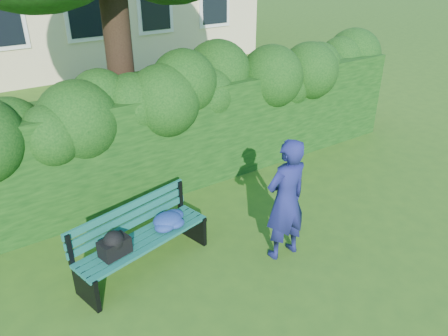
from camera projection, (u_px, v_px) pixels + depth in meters
ground at (247, 240)px, 6.48m from camera, size 80.00×80.00×0.00m
hedge at (173, 137)px, 7.69m from camera, size 10.00×1.00×1.80m
park_bench at (144, 234)px, 5.76m from camera, size 1.95×0.95×0.89m
man_reading at (286, 200)px, 5.80m from camera, size 0.65×0.43×1.76m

